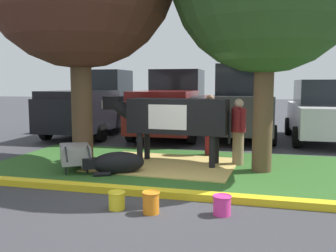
% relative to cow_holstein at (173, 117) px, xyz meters
% --- Properties ---
extents(ground_plane, '(80.00, 80.00, 0.00)m').
position_rel_cow_holstein_xyz_m(ground_plane, '(0.24, -2.01, -1.14)').
color(ground_plane, '#38383D').
extents(grass_island, '(8.32, 4.20, 0.02)m').
position_rel_cow_holstein_xyz_m(grass_island, '(-0.00, -0.26, -1.13)').
color(grass_island, '#2D5B23').
rests_on(grass_island, ground).
extents(curb_yellow, '(9.52, 0.24, 0.12)m').
position_rel_cow_holstein_xyz_m(curb_yellow, '(-0.00, -2.51, -1.08)').
color(curb_yellow, yellow).
rests_on(curb_yellow, ground).
extents(hay_bedding, '(3.32, 2.56, 0.04)m').
position_rel_cow_holstein_xyz_m(hay_bedding, '(-0.16, -0.20, -1.11)').
color(hay_bedding, tan).
rests_on(hay_bedding, ground).
extents(cow_holstein, '(3.14, 0.80, 1.59)m').
position_rel_cow_holstein_xyz_m(cow_holstein, '(0.00, 0.00, 0.00)').
color(cow_holstein, black).
rests_on(cow_holstein, ground).
extents(calf_lying, '(1.30, 0.93, 0.48)m').
position_rel_cow_holstein_xyz_m(calf_lying, '(-0.92, -1.25, -0.90)').
color(calf_lying, black).
rests_on(calf_lying, ground).
extents(person_handler, '(0.47, 0.34, 1.62)m').
position_rel_cow_holstein_xyz_m(person_handler, '(0.68, 1.28, -0.27)').
color(person_handler, maroon).
rests_on(person_handler, ground).
extents(person_visitor_near, '(0.34, 0.48, 1.55)m').
position_rel_cow_holstein_xyz_m(person_visitor_near, '(1.48, 0.27, -0.31)').
color(person_visitor_near, '#9E7F5B').
rests_on(person_visitor_near, ground).
extents(wheelbarrow, '(1.20, 1.50, 0.63)m').
position_rel_cow_holstein_xyz_m(wheelbarrow, '(-1.89, -1.25, -0.75)').
color(wheelbarrow, gray).
rests_on(wheelbarrow, ground).
extents(bucket_yellow, '(0.27, 0.27, 0.28)m').
position_rel_cow_holstein_xyz_m(bucket_yellow, '(-0.08, -3.30, -0.99)').
color(bucket_yellow, yellow).
rests_on(bucket_yellow, ground).
extents(bucket_orange, '(0.27, 0.27, 0.33)m').
position_rel_cow_holstein_xyz_m(bucket_orange, '(0.48, -3.35, -0.97)').
color(bucket_orange, orange).
rests_on(bucket_orange, ground).
extents(bucket_pink, '(0.28, 0.28, 0.29)m').
position_rel_cow_holstein_xyz_m(bucket_pink, '(1.51, -3.15, -0.98)').
color(bucket_pink, '#EA3893').
rests_on(bucket_pink, ground).
extents(pickup_truck_black, '(2.34, 5.46, 2.42)m').
position_rel_cow_holstein_xyz_m(pickup_truck_black, '(-4.15, 4.53, -0.02)').
color(pickup_truck_black, black).
rests_on(pickup_truck_black, ground).
extents(pickup_truck_maroon, '(2.34, 5.46, 2.42)m').
position_rel_cow_holstein_xyz_m(pickup_truck_maroon, '(-1.20, 4.81, -0.02)').
color(pickup_truck_maroon, maroon).
rests_on(pickup_truck_maroon, ground).
extents(suv_dark_grey, '(2.23, 4.66, 2.52)m').
position_rel_cow_holstein_xyz_m(suv_dark_grey, '(1.32, 4.84, 0.13)').
color(suv_dark_grey, '#3D3D42').
rests_on(suv_dark_grey, ground).
extents(hatchback_white, '(2.12, 4.45, 2.02)m').
position_rel_cow_holstein_xyz_m(hatchback_white, '(3.86, 4.64, -0.15)').
color(hatchback_white, silver).
rests_on(hatchback_white, ground).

